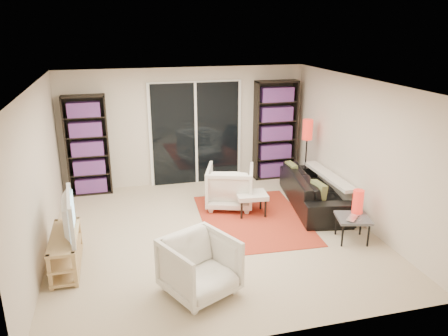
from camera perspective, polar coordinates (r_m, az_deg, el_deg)
The scene contains 20 objects.
floor at distance 7.12m, azimuth -1.37°, elevation -8.57°, with size 5.00×5.00×0.00m, color #C0B191.
wall_back at distance 9.02m, azimuth -5.03°, elevation 5.38°, with size 5.00×0.02×2.40m, color beige.
wall_front at distance 4.43m, azimuth 5.91°, elevation -8.97°, with size 5.00×0.02×2.40m, color beige.
wall_left at distance 6.60m, azimuth -23.12°, elevation -1.03°, with size 0.02×5.00×2.40m, color beige.
wall_right at distance 7.59m, azimuth 17.29°, elevation 2.07°, with size 0.02×5.00×2.40m, color beige.
ceiling at distance 6.39m, azimuth -1.53°, elevation 10.97°, with size 5.00×5.00×0.02m, color white.
sliding_door at distance 9.06m, azimuth -3.71°, elevation 4.49°, with size 1.92×0.08×2.16m.
bookshelf_left at distance 8.82m, azimuth -17.40°, elevation 2.78°, with size 0.80×0.30×1.95m.
bookshelf_right at distance 9.39m, azimuth 6.72°, elevation 4.90°, with size 0.90×0.30×2.10m.
tv_stand at distance 6.47m, azimuth -19.96°, elevation -10.11°, with size 0.36×1.13×0.50m.
tv at distance 6.24m, azimuth -20.30°, elevation -5.87°, with size 0.99×0.13×0.57m, color black.
rug at distance 7.61m, azimuth 3.77°, elevation -6.65°, with size 1.74×2.36×0.01m, color #AC321D.
sofa at distance 8.21m, azimuth 11.72°, elevation -2.76°, with size 2.15×0.84×0.63m, color black.
armchair_back at distance 7.98m, azimuth 0.79°, elevation -2.43°, with size 0.82×0.85×0.77m, color silver.
armchair_front at distance 5.53m, azimuth -3.18°, elevation -12.72°, with size 0.80×0.82×0.75m, color silver.
ottoman at distance 7.67m, azimuth 3.62°, elevation -3.70°, with size 0.57×0.48×0.40m.
side_table at distance 7.04m, azimuth 16.49°, elevation -6.46°, with size 0.60×0.60×0.40m.
laptop at distance 6.94m, azimuth 16.76°, elevation -6.37°, with size 0.30×0.19×0.02m, color silver.
table_lamp at distance 7.12m, azimuth 17.08°, elevation -4.21°, with size 0.17×0.17×0.38m, color red.
floor_lamp at distance 8.69m, azimuth 10.81°, elevation 4.05°, with size 0.22×0.22×1.46m.
Camera 1 is at (-1.41, -6.18, 3.24)m, focal length 35.00 mm.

